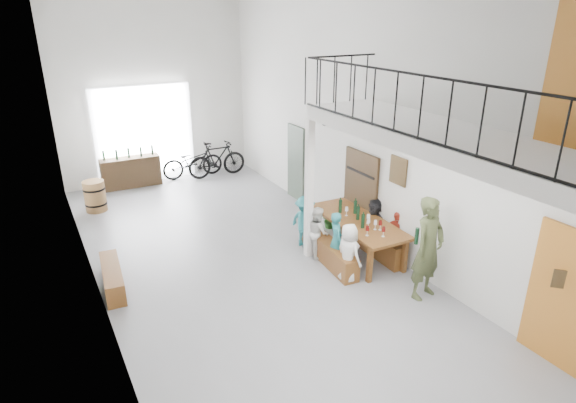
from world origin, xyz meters
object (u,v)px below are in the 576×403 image
serving_counter (131,172)px  side_bench (112,278)px  bicycle_near (193,161)px  bench_inner (327,250)px  tasting_table (358,223)px  host_standing (428,248)px  oak_barrel (95,196)px

serving_counter → side_bench: bearing=-104.0°
serving_counter → bicycle_near: bicycle_near is taller
side_bench → serving_counter: 5.65m
bench_inner → serving_counter: size_ratio=1.23×
tasting_table → bench_inner: size_ratio=1.22×
host_standing → bicycle_near: bearing=88.1°
side_bench → bicycle_near: 6.35m
side_bench → oak_barrel: bearing=85.3°
host_standing → bicycle_near: (-1.45, 8.35, -0.45)m
side_bench → oak_barrel: oak_barrel is taller
tasting_table → oak_barrel: oak_barrel is taller
side_bench → host_standing: size_ratio=0.79×
serving_counter → host_standing: host_standing is taller
tasting_table → bicycle_near: 6.64m
side_bench → serving_counter: serving_counter is taller
side_bench → bicycle_near: (3.36, 5.38, 0.28)m
side_bench → bicycle_near: size_ratio=0.80×
bicycle_near → serving_counter: bearing=89.0°
bench_inner → host_standing: bearing=-61.9°
bench_inner → oak_barrel: size_ratio=2.53×
tasting_table → bicycle_near: (-1.34, 6.51, -0.22)m
oak_barrel → serving_counter: serving_counter is taller
tasting_table → side_bench: (-4.70, 1.12, -0.50)m
oak_barrel → bench_inner: bearing=-54.0°
host_standing → side_bench: bearing=136.6°
tasting_table → bench_inner: bearing=177.0°
oak_barrel → host_standing: bearing=-57.3°
serving_counter → bicycle_near: (1.83, -0.05, 0.06)m
tasting_table → side_bench: size_ratio=1.65×
oak_barrel → bicycle_near: bearing=24.3°
tasting_table → oak_barrel: size_ratio=3.08×
bench_inner → serving_counter: (-2.49, 6.49, 0.20)m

